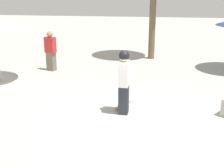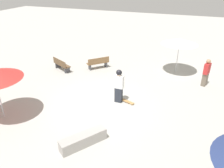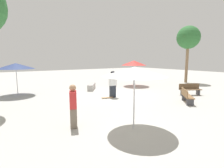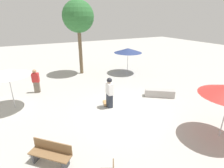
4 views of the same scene
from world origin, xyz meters
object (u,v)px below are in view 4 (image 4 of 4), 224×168
(bystander_watching, at_px, (36,81))
(shade_umbrella_navy, at_px, (128,50))
(palm_tree_left, at_px, (78,17))
(concrete_ledge, at_px, (160,93))
(shade_umbrella_white, at_px, (7,72))
(bench_far, at_px, (51,153))
(skateboard, at_px, (105,103))
(skater_main, at_px, (109,92))

(bystander_watching, bearing_deg, shade_umbrella_navy, -150.80)
(palm_tree_left, xyz_separation_m, bystander_watching, (2.97, -4.26, -4.19))
(shade_umbrella_navy, xyz_separation_m, palm_tree_left, (-1.87, -3.99, 2.90))
(concrete_ledge, xyz_separation_m, palm_tree_left, (-7.53, -3.03, 4.80))
(shade_umbrella_white, relative_size, shade_umbrella_navy, 0.92)
(bench_far, xyz_separation_m, shade_umbrella_white, (-5.34, -1.24, 1.79))
(skateboard, bearing_deg, shade_umbrella_navy, -24.90)
(shade_umbrella_navy, bearing_deg, concrete_ledge, -9.62)
(skateboard, distance_m, palm_tree_left, 8.47)
(skateboard, height_order, concrete_ledge, concrete_ledge)
(bench_far, bearing_deg, shade_umbrella_navy, -91.23)
(skater_main, distance_m, bench_far, 4.81)
(skateboard, xyz_separation_m, bench_far, (3.35, -3.75, 0.37))
(concrete_ledge, xyz_separation_m, bystander_watching, (-4.55, -7.29, 0.60))
(skater_main, distance_m, bystander_watching, 5.64)
(bench_far, height_order, bystander_watching, bystander_watching)
(skateboard, relative_size, palm_tree_left, 0.13)
(skateboard, bearing_deg, skater_main, -153.85)
(shade_umbrella_navy, bearing_deg, skater_main, -40.43)
(concrete_ledge, bearing_deg, bench_far, -70.55)
(skateboard, distance_m, bystander_watching, 5.29)
(skateboard, height_order, bench_far, bench_far)
(skater_main, distance_m, shade_umbrella_navy, 7.21)
(skater_main, bearing_deg, bystander_watching, 40.87)
(skateboard, distance_m, concrete_ledge, 3.80)
(bench_far, relative_size, palm_tree_left, 0.22)
(shade_umbrella_navy, xyz_separation_m, bystander_watching, (1.11, -8.25, -1.30))
(skater_main, xyz_separation_m, shade_umbrella_navy, (-5.42, 4.62, 1.15))
(shade_umbrella_navy, relative_size, bystander_watching, 1.52)
(concrete_ledge, xyz_separation_m, bench_far, (2.64, -7.47, 0.18))
(bench_far, bearing_deg, bystander_watching, -47.23)
(skateboard, xyz_separation_m, shade_umbrella_white, (-1.98, -4.99, 2.16))
(bench_far, relative_size, shade_umbrella_navy, 0.56)
(skater_main, bearing_deg, bench_far, 127.83)
(shade_umbrella_white, height_order, bystander_watching, shade_umbrella_white)
(concrete_ledge, relative_size, bench_far, 1.27)
(palm_tree_left, bearing_deg, shade_umbrella_navy, 64.90)
(skateboard, distance_m, shade_umbrella_white, 5.79)
(concrete_ledge, bearing_deg, palm_tree_left, -158.07)
(skater_main, height_order, bench_far, skater_main)
(bench_far, relative_size, shade_umbrella_white, 0.61)
(shade_umbrella_white, bearing_deg, concrete_ledge, 72.79)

